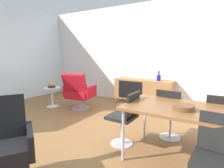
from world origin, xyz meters
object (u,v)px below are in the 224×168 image
sideboard (143,90)px  dining_chair_back_left (170,112)px  lounge_chair_red (79,91)px  fruit_bowl (52,86)px  magazine_stack (4,103)px  wooden_bowl_on_table (184,107)px  dining_chair_front_right (217,157)px  side_table_round (52,95)px  dining_chair_back_right (220,120)px  dining_table (188,111)px  vase_cobalt (159,77)px  dining_chair_near_window (125,116)px

sideboard → dining_chair_back_left: size_ratio=1.87×
lounge_chair_red → fruit_bowl: lounge_chair_red is taller
fruit_bowl → magazine_stack: (-1.06, -0.71, -0.45)m
wooden_bowl_on_table → dining_chair_front_right: bearing=-49.2°
dining_chair_front_right → lounge_chair_red: (-3.15, 1.64, -0.00)m
side_table_round → fruit_bowl: bearing=160.0°
dining_chair_back_right → magazine_stack: size_ratio=2.08×
fruit_bowl → side_table_round: bearing=-20.0°
sideboard → dining_chair_back_left: 2.05m
sideboard → fruit_bowl: size_ratio=8.00×
dining_table → dining_chair_back_left: dining_chair_back_left is taller
wooden_bowl_on_table → dining_chair_front_right: 0.67m
dining_chair_back_left → vase_cobalt: bearing=113.2°
dining_chair_back_right → dining_chair_near_window: bearing=-155.7°
vase_cobalt → magazine_stack: bearing=-149.2°
dining_chair_back_left → magazine_stack: (-4.27, -0.41, -0.35)m
lounge_chair_red → magazine_stack: (-1.82, -0.93, -0.35)m
vase_cobalt → side_table_round: 2.88m
sideboard → fruit_bowl: bearing=-146.0°
fruit_bowl → magazine_stack: size_ratio=0.49×
wooden_bowl_on_table → dining_chair_near_window: dining_chair_near_window is taller
side_table_round → lounge_chair_red: bearing=16.0°
lounge_chair_red → side_table_round: 0.80m
dining_chair_front_right → side_table_round: size_ratio=1.65×
dining_chair_back_left → magazine_stack: size_ratio=2.08×
dining_chair_back_right → wooden_bowl_on_table: bearing=-120.4°
fruit_bowl → dining_chair_back_right: bearing=-4.5°
dining_table → side_table_round: bearing=166.3°
wooden_bowl_on_table → dining_chair_back_left: 0.80m
dining_table → lounge_chair_red: size_ratio=1.69×
dining_chair_back_left → lounge_chair_red: (-2.45, 0.53, -0.00)m
wooden_bowl_on_table → fruit_bowl: 3.66m
dining_chair_back_right → magazine_stack: (-4.98, -0.41, -0.35)m
dining_chair_near_window → side_table_round: bearing=162.0°
dining_chair_front_right → lounge_chair_red: lounge_chair_red is taller
dining_chair_back_left → lounge_chair_red: lounge_chair_red is taller
dining_table → magazine_stack: bearing=178.1°
wooden_bowl_on_table → side_table_round: (-3.52, 0.97, -0.45)m
lounge_chair_red → dining_chair_back_left: bearing=-12.1°
dining_chair_front_right → dining_chair_back_left: (-0.71, 1.12, 0.00)m
sideboard → vase_cobalt: 0.55m
dining_table → magazine_stack: dining_table is taller
dining_chair_back_right → fruit_bowl: 3.93m
dining_chair_front_right → side_table_round: dining_chair_front_right is taller
sideboard → dining_chair_front_right: (1.85, -2.82, 0.03)m
dining_table → side_table_round: (-3.56, 0.87, -0.38)m
dining_chair_back_right → lounge_chair_red: size_ratio=0.90×
dining_chair_front_right → side_table_round: (-3.91, 1.43, -0.15)m
dining_chair_back_left → fruit_bowl: (-3.21, 0.31, 0.09)m
wooden_bowl_on_table → fruit_bowl: wooden_bowl_on_table is taller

